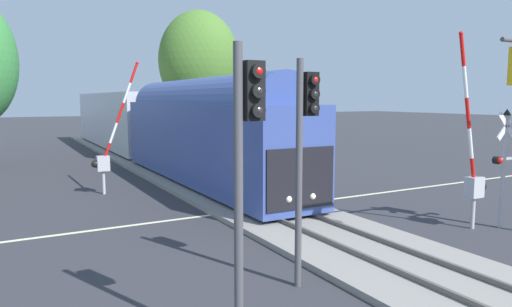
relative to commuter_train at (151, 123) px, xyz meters
The scene contains 11 objects.
ground_plane 15.61m from the commuter_train, 90.01° to the right, with size 220.00×220.00×0.00m, color #333338.
road_centre_stripe 15.61m from the commuter_train, 90.01° to the right, with size 44.00×0.20×0.01m.
railway_track 15.59m from the commuter_train, 90.01° to the right, with size 4.40×80.00×0.32m.
commuter_train is the anchor object (origin of this frame).
crossing_gate_near 21.97m from the commuter_train, 77.18° to the right, with size 1.67×0.40×6.55m.
crossing_signal_mast 22.61m from the commuter_train, 74.79° to the right, with size 1.36×0.44×4.10m.
crossing_gate_far 10.50m from the commuter_train, 117.28° to the right, with size 2.33×0.40×6.17m.
traffic_signal_near_left 25.16m from the commuter_train, 102.49° to the right, with size 0.53×0.38×5.36m.
traffic_signal_far_side 8.68m from the commuter_train, 47.33° to the right, with size 0.53×0.38×5.28m.
traffic_signal_median 22.82m from the commuter_train, 97.31° to the right, with size 0.53×0.38×5.34m.
elm_centre_background 11.06m from the commuter_train, 48.22° to the left, with size 7.06×7.06×12.10m.
Camera 1 is at (-9.03, -16.06, 4.44)m, focal length 32.58 mm.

